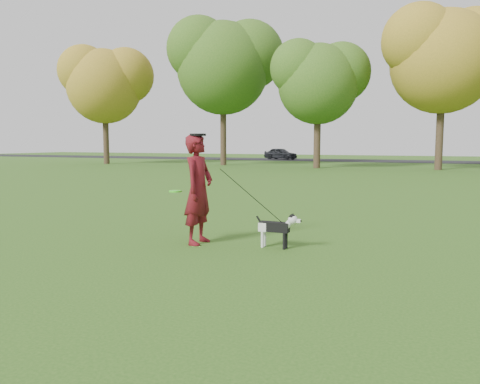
% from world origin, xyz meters
% --- Properties ---
extents(ground, '(120.00, 120.00, 0.00)m').
position_xyz_m(ground, '(0.00, 0.00, 0.00)').
color(ground, '#285116').
rests_on(ground, ground).
extents(road, '(120.00, 7.00, 0.02)m').
position_xyz_m(road, '(0.00, 40.00, 0.01)').
color(road, black).
rests_on(road, ground).
extents(man, '(0.48, 0.73, 2.00)m').
position_xyz_m(man, '(-0.22, 0.12, 1.00)').
color(man, '#570F0C').
rests_on(man, ground).
extents(dog, '(0.84, 0.17, 0.64)m').
position_xyz_m(dog, '(1.24, 0.30, 0.39)').
color(dog, black).
rests_on(dog, ground).
extents(car_left, '(3.85, 2.39, 1.22)m').
position_xyz_m(car_left, '(-11.29, 40.00, 0.63)').
color(car_left, black).
rests_on(car_left, road).
extents(man_held_items, '(2.11, 0.42, 1.58)m').
position_xyz_m(man_held_items, '(0.79, 0.17, 0.92)').
color(man_held_items, '#3FF61F').
rests_on(man_held_items, ground).
extents(tree_row, '(51.74, 8.86, 12.01)m').
position_xyz_m(tree_row, '(-1.43, 26.07, 7.41)').
color(tree_row, '#38281C').
rests_on(tree_row, ground).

